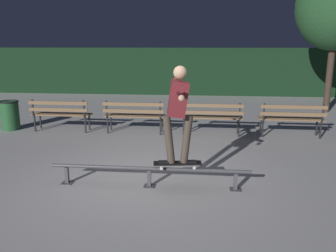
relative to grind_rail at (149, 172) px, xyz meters
The scene contains 10 objects.
ground_plane 0.39m from the grind_rail, 90.00° to the left, with size 90.00×90.00×0.00m, color #ADAAA8.
hedge_backdrop 11.13m from the grind_rail, 90.00° to the left, with size 24.00×1.20×2.14m, color black.
grind_rail is the anchor object (origin of this frame).
skateboard 0.49m from the grind_rail, ahead, with size 0.80×0.31×0.09m.
skateboarder 1.19m from the grind_rail, ahead, with size 0.63×1.40×1.56m.
park_bench_leftmost 4.52m from the grind_rail, 130.39° to the left, with size 1.61×0.44×0.88m.
park_bench_left_center 3.57m from the grind_rail, 104.94° to the left, with size 1.61×0.44×0.88m.
park_bench_right_center 3.62m from the grind_rail, 72.40° to the left, with size 1.61×0.44×0.88m.
park_bench_rightmost 4.64m from the grind_rail, 47.98° to the left, with size 1.61×0.44×0.88m.
trash_can 5.64m from the grind_rail, 141.36° to the left, with size 0.52×0.52×0.80m.
Camera 1 is at (0.83, -5.57, 2.31)m, focal length 36.84 mm.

